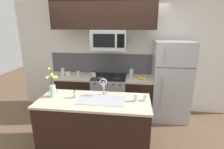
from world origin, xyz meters
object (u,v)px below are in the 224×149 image
object	(u,v)px
banana_bunch	(143,78)
microwave	(109,40)
drinking_glass	(136,98)
flower_vase	(53,88)
refrigerator	(170,81)
sink_faucet	(103,84)
french_press	(131,73)
storage_jar_tall	(63,72)
spare_glass	(145,98)
storage_jar_squat	(94,74)
dish_soap_bottle	(75,94)
storage_jar_short	(78,73)
storage_jar_medium	(68,73)
stove_range	(109,95)

from	to	relation	value
banana_bunch	microwave	bearing A→B (deg)	176.91
drinking_glass	banana_bunch	bearing A→B (deg)	82.31
microwave	flower_vase	distance (m)	1.57
refrigerator	sink_faucet	size ratio (longest dim) A/B	5.68
french_press	drinking_glass	bearing A→B (deg)	-85.63
storage_jar_tall	spare_glass	distance (m)	2.16
storage_jar_squat	dish_soap_bottle	size ratio (longest dim) A/B	0.81
storage_jar_tall	storage_jar_short	size ratio (longest dim) A/B	1.64
microwave	storage_jar_short	world-z (taller)	microwave
storage_jar_medium	storage_jar_short	world-z (taller)	storage_jar_medium
dish_soap_bottle	spare_glass	size ratio (longest dim) A/B	1.63
microwave	storage_jar_squat	bearing A→B (deg)	-177.64
banana_bunch	sink_faucet	xyz separation A→B (m)	(-0.70, -0.99, 0.18)
storage_jar_tall	french_press	size ratio (longest dim) A/B	0.67
refrigerator	microwave	bearing A→B (deg)	-178.27
drinking_glass	flower_vase	distance (m)	1.37
sink_faucet	refrigerator	bearing A→B (deg)	39.38
sink_faucet	storage_jar_medium	bearing A→B (deg)	134.30
storage_jar_squat	flower_vase	distance (m)	1.24
microwave	storage_jar_squat	distance (m)	0.85
refrigerator	spare_glass	size ratio (longest dim) A/B	17.14
stove_range	drinking_glass	distance (m)	1.45
spare_glass	drinking_glass	bearing A→B (deg)	-163.29
storage_jar_short	sink_faucet	size ratio (longest dim) A/B	0.36
storage_jar_tall	microwave	bearing A→B (deg)	0.23
storage_jar_squat	banana_bunch	bearing A→B (deg)	-1.36
storage_jar_medium	storage_jar_short	bearing A→B (deg)	7.79
banana_bunch	dish_soap_bottle	xyz separation A→B (m)	(-1.14, -1.15, 0.05)
drinking_glass	flower_vase	world-z (taller)	flower_vase
banana_bunch	refrigerator	bearing A→B (deg)	7.68
french_press	spare_glass	size ratio (longest dim) A/B	2.63
storage_jar_short	drinking_glass	xyz separation A→B (m)	(1.33, -1.24, 0.01)
banana_bunch	storage_jar_short	bearing A→B (deg)	176.83
microwave	dish_soap_bottle	xyz separation A→B (m)	(-0.39, -1.19, -0.77)
microwave	storage_jar_short	distance (m)	1.07
storage_jar_medium	dish_soap_bottle	world-z (taller)	dish_soap_bottle
flower_vase	spare_glass	bearing A→B (deg)	0.91
stove_range	banana_bunch	bearing A→B (deg)	-4.68
refrigerator	storage_jar_tall	bearing A→B (deg)	-178.94
storage_jar_medium	stove_range	bearing A→B (deg)	0.63
storage_jar_squat	spare_glass	world-z (taller)	storage_jar_squat
microwave	refrigerator	world-z (taller)	microwave
sink_faucet	flower_vase	bearing A→B (deg)	-169.66
storage_jar_medium	storage_jar_squat	size ratio (longest dim) A/B	0.97
stove_range	refrigerator	world-z (taller)	refrigerator
refrigerator	dish_soap_bottle	size ratio (longest dim) A/B	10.53
storage_jar_short	storage_jar_squat	distance (m)	0.39
storage_jar_short	storage_jar_squat	bearing A→B (deg)	-8.31
refrigerator	storage_jar_tall	size ratio (longest dim) A/B	9.69
storage_jar_short	storage_jar_squat	xyz separation A→B (m)	(0.38, -0.06, 0.01)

